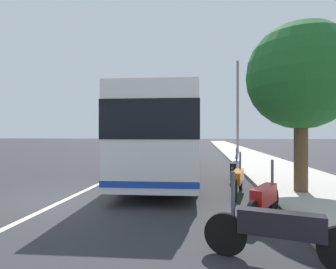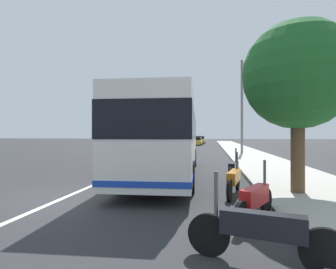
{
  "view_description": "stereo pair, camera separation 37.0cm",
  "coord_description": "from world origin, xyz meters",
  "px_view_note": "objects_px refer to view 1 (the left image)",
  "views": [
    {
      "loc": [
        -7.31,
        -3.79,
        1.81
      ],
      "look_at": [
        5.64,
        -2.11,
        1.81
      ],
      "focal_mm": 29.12,
      "sensor_mm": 36.0,
      "label": 1
    },
    {
      "loc": [
        -7.26,
        -4.16,
        1.81
      ],
      "look_at": [
        5.64,
        -2.11,
        1.81
      ],
      "focal_mm": 29.12,
      "sensor_mm": 36.0,
      "label": 2
    }
  ],
  "objects_px": {
    "coach_bus": "(168,135)",
    "utility_pole": "(238,107)",
    "motorcycle_by_tree": "(279,231)",
    "motorcycle_angled": "(235,169)",
    "motorcycle_mid_row": "(264,199)",
    "car_ahead_same_lane": "(163,143)",
    "motorcycle_nearest_curb": "(238,179)",
    "roadside_tree_near_camera": "(301,77)",
    "car_far_distant": "(194,140)",
    "car_oncoming": "(191,141)",
    "car_side_street": "(140,147)"
  },
  "relations": [
    {
      "from": "coach_bus",
      "to": "utility_pole",
      "type": "xyz_separation_m",
      "value": [
        13.81,
        -4.73,
        2.51
      ]
    },
    {
      "from": "motorcycle_by_tree",
      "to": "motorcycle_angled",
      "type": "distance_m",
      "value": 6.98
    },
    {
      "from": "coach_bus",
      "to": "motorcycle_mid_row",
      "type": "distance_m",
      "value": 6.92
    },
    {
      "from": "motorcycle_by_tree",
      "to": "car_ahead_same_lane",
      "type": "xyz_separation_m",
      "value": [
        35.44,
        6.96,
        0.17
      ]
    },
    {
      "from": "motorcycle_by_tree",
      "to": "motorcycle_nearest_curb",
      "type": "relative_size",
      "value": 0.93
    },
    {
      "from": "roadside_tree_near_camera",
      "to": "motorcycle_by_tree",
      "type": "bearing_deg",
      "value": 158.13
    },
    {
      "from": "car_far_distant",
      "to": "car_oncoming",
      "type": "xyz_separation_m",
      "value": [
        -7.06,
        0.29,
        -0.03
      ]
    },
    {
      "from": "car_ahead_same_lane",
      "to": "motorcycle_angled",
      "type": "bearing_deg",
      "value": 12.2
    },
    {
      "from": "car_oncoming",
      "to": "motorcycle_angled",
      "type": "bearing_deg",
      "value": -171.09
    },
    {
      "from": "roadside_tree_near_camera",
      "to": "car_far_distant",
      "type": "bearing_deg",
      "value": 5.95
    },
    {
      "from": "motorcycle_mid_row",
      "to": "car_oncoming",
      "type": "distance_m",
      "value": 40.46
    },
    {
      "from": "motorcycle_angled",
      "to": "car_side_street",
      "type": "xyz_separation_m",
      "value": [
        12.96,
        6.88,
        0.21
      ]
    },
    {
      "from": "motorcycle_mid_row",
      "to": "motorcycle_angled",
      "type": "distance_m",
      "value": 5.06
    },
    {
      "from": "motorcycle_by_tree",
      "to": "car_side_street",
      "type": "height_order",
      "value": "car_side_street"
    },
    {
      "from": "car_far_distant",
      "to": "roadside_tree_near_camera",
      "type": "height_order",
      "value": "roadside_tree_near_camera"
    },
    {
      "from": "car_oncoming",
      "to": "motorcycle_by_tree",
      "type": "bearing_deg",
      "value": -172.23
    },
    {
      "from": "car_oncoming",
      "to": "car_side_street",
      "type": "bearing_deg",
      "value": 174.48
    },
    {
      "from": "car_ahead_same_lane",
      "to": "roadside_tree_near_camera",
      "type": "bearing_deg",
      "value": 13.91
    },
    {
      "from": "car_oncoming",
      "to": "car_ahead_same_lane",
      "type": "xyz_separation_m",
      "value": [
        -6.79,
        3.81,
        -0.05
      ]
    },
    {
      "from": "car_oncoming",
      "to": "car_ahead_same_lane",
      "type": "relative_size",
      "value": 1.08
    },
    {
      "from": "car_side_street",
      "to": "motorcycle_mid_row",
      "type": "bearing_deg",
      "value": 20.14
    },
    {
      "from": "motorcycle_nearest_curb",
      "to": "roadside_tree_near_camera",
      "type": "xyz_separation_m",
      "value": [
        0.04,
        -1.81,
        3.05
      ]
    },
    {
      "from": "car_ahead_same_lane",
      "to": "car_side_street",
      "type": "bearing_deg",
      "value": -0.9
    },
    {
      "from": "car_oncoming",
      "to": "roadside_tree_near_camera",
      "type": "relative_size",
      "value": 0.9
    },
    {
      "from": "motorcycle_angled",
      "to": "car_ahead_same_lane",
      "type": "xyz_separation_m",
      "value": [
        28.46,
        7.15,
        0.18
      ]
    },
    {
      "from": "coach_bus",
      "to": "utility_pole",
      "type": "distance_m",
      "value": 14.81
    },
    {
      "from": "coach_bus",
      "to": "car_far_distant",
      "type": "relative_size",
      "value": 2.79
    },
    {
      "from": "motorcycle_nearest_curb",
      "to": "coach_bus",
      "type": "bearing_deg",
      "value": 48.14
    },
    {
      "from": "car_ahead_same_lane",
      "to": "utility_pole",
      "type": "relative_size",
      "value": 0.49
    },
    {
      "from": "motorcycle_nearest_curb",
      "to": "utility_pole",
      "type": "height_order",
      "value": "utility_pole"
    },
    {
      "from": "coach_bus",
      "to": "car_ahead_same_lane",
      "type": "distance_m",
      "value": 27.72
    },
    {
      "from": "motorcycle_angled",
      "to": "car_far_distant",
      "type": "distance_m",
      "value": 42.43
    },
    {
      "from": "motorcycle_angled",
      "to": "utility_pole",
      "type": "xyz_separation_m",
      "value": [
        14.92,
        -1.93,
        3.86
      ]
    },
    {
      "from": "motorcycle_mid_row",
      "to": "car_ahead_same_lane",
      "type": "distance_m",
      "value": 34.29
    },
    {
      "from": "motorcycle_nearest_curb",
      "to": "motorcycle_by_tree",
      "type": "bearing_deg",
      "value": -167.33
    },
    {
      "from": "motorcycle_nearest_curb",
      "to": "utility_pole",
      "type": "relative_size",
      "value": 0.26
    },
    {
      "from": "motorcycle_nearest_curb",
      "to": "car_ahead_same_lane",
      "type": "bearing_deg",
      "value": 25.18
    },
    {
      "from": "motorcycle_mid_row",
      "to": "motorcycle_nearest_curb",
      "type": "xyz_separation_m",
      "value": [
        2.53,
        0.22,
        0.01
      ]
    },
    {
      "from": "car_side_street",
      "to": "car_ahead_same_lane",
      "type": "xyz_separation_m",
      "value": [
        15.5,
        0.27,
        -0.03
      ]
    },
    {
      "from": "motorcycle_mid_row",
      "to": "motorcycle_nearest_curb",
      "type": "relative_size",
      "value": 0.82
    },
    {
      "from": "motorcycle_mid_row",
      "to": "car_ahead_same_lane",
      "type": "bearing_deg",
      "value": 40.51
    },
    {
      "from": "motorcycle_angled",
      "to": "utility_pole",
      "type": "relative_size",
      "value": 0.24
    },
    {
      "from": "car_side_street",
      "to": "car_far_distant",
      "type": "relative_size",
      "value": 1.02
    },
    {
      "from": "car_far_distant",
      "to": "car_oncoming",
      "type": "relative_size",
      "value": 0.88
    },
    {
      "from": "motorcycle_by_tree",
      "to": "car_ahead_same_lane",
      "type": "bearing_deg",
      "value": -63.58
    },
    {
      "from": "coach_bus",
      "to": "motorcycle_mid_row",
      "type": "height_order",
      "value": "coach_bus"
    },
    {
      "from": "roadside_tree_near_camera",
      "to": "car_ahead_same_lane",
      "type": "bearing_deg",
      "value": 15.81
    },
    {
      "from": "motorcycle_by_tree",
      "to": "utility_pole",
      "type": "xyz_separation_m",
      "value": [
        21.89,
        -2.11,
        3.85
      ]
    },
    {
      "from": "motorcycle_nearest_curb",
      "to": "car_side_street",
      "type": "distance_m",
      "value": 16.88
    },
    {
      "from": "motorcycle_angled",
      "to": "car_side_street",
      "type": "bearing_deg",
      "value": 40.98
    }
  ]
}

